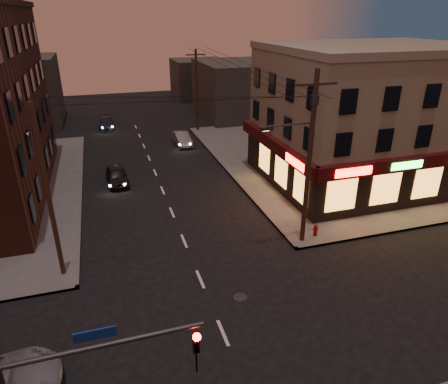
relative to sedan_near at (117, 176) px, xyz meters
name	(u,v)px	position (x,y,z in m)	size (l,w,h in m)	color
ground	(223,333)	(3.26, -18.49, -0.68)	(120.00, 120.00, 0.00)	black
sidewalk_ne	(342,155)	(21.26, 0.51, -0.60)	(24.00, 28.00, 0.15)	#514F4C
pizza_building	(367,116)	(19.19, -5.06, 4.67)	(15.85, 12.85, 10.50)	gray
bg_building_ne_a	(239,89)	(17.26, 19.51, 2.82)	(10.00, 12.00, 7.00)	#3F3D3A
bg_building_nw	(20,91)	(-9.74, 23.51, 3.32)	(9.00, 10.00, 8.00)	#3F3D3A
bg_building_ne_b	(199,79)	(15.26, 33.51, 2.32)	(8.00, 8.00, 6.00)	#3F3D3A
utility_pole_main	(308,151)	(9.94, -12.69, 5.08)	(4.20, 0.44, 10.00)	#382619
utility_pole_far	(197,91)	(10.06, 13.51, 3.97)	(0.26, 0.26, 9.00)	#382619
utility_pole_west	(48,195)	(-3.54, -11.99, 3.97)	(0.24, 0.24, 9.00)	#382619
sedan_near	(117,176)	(0.00, 0.00, 0.00)	(1.60, 3.97, 1.35)	black
sedan_mid	(182,139)	(7.17, 8.79, -0.01)	(1.41, 4.04, 1.33)	gray
sedan_far	(106,123)	(-0.15, 18.06, -0.05)	(1.75, 4.30, 1.25)	#1A2435
fire_hydrant	(316,229)	(11.06, -12.49, -0.10)	(0.34, 0.34, 0.78)	maroon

